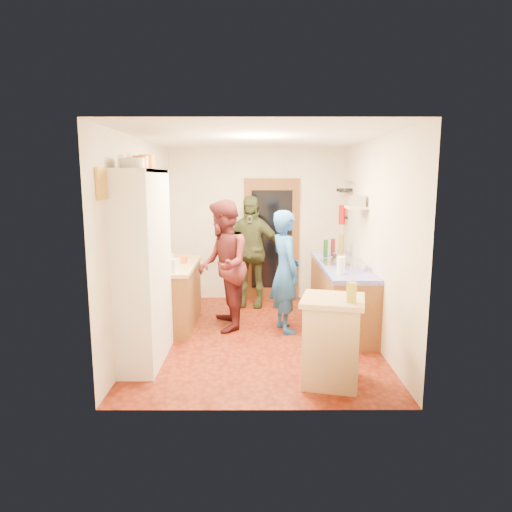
{
  "coord_description": "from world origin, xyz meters",
  "views": [
    {
      "loc": [
        -0.03,
        -5.89,
        2.1
      ],
      "look_at": [
        -0.02,
        0.15,
        1.07
      ],
      "focal_mm": 32.0,
      "sensor_mm": 36.0,
      "label": 1
    }
  ],
  "objects_px": {
    "person_hob": "(288,272)",
    "person_left": "(225,265)",
    "island_base": "(332,343)",
    "hutch_body": "(144,267)",
    "right_counter_base": "(341,296)",
    "person_back": "(251,251)"
  },
  "relations": [
    {
      "from": "hutch_body",
      "to": "island_base",
      "type": "height_order",
      "value": "hutch_body"
    },
    {
      "from": "person_left",
      "to": "person_back",
      "type": "distance_m",
      "value": 1.19
    },
    {
      "from": "person_hob",
      "to": "person_left",
      "type": "height_order",
      "value": "person_left"
    },
    {
      "from": "person_left",
      "to": "right_counter_base",
      "type": "bearing_deg",
      "value": 87.29
    },
    {
      "from": "hutch_body",
      "to": "island_base",
      "type": "relative_size",
      "value": 2.56
    },
    {
      "from": "right_counter_base",
      "to": "person_left",
      "type": "distance_m",
      "value": 1.73
    },
    {
      "from": "hutch_body",
      "to": "person_left",
      "type": "relative_size",
      "value": 1.21
    },
    {
      "from": "hutch_body",
      "to": "right_counter_base",
      "type": "height_order",
      "value": "hutch_body"
    },
    {
      "from": "hutch_body",
      "to": "person_hob",
      "type": "relative_size",
      "value": 1.31
    },
    {
      "from": "hutch_body",
      "to": "person_hob",
      "type": "xyz_separation_m",
      "value": [
        1.72,
        1.02,
        -0.26
      ]
    },
    {
      "from": "island_base",
      "to": "person_left",
      "type": "relative_size",
      "value": 0.47
    },
    {
      "from": "person_hob",
      "to": "person_back",
      "type": "bearing_deg",
      "value": 5.28
    },
    {
      "from": "hutch_body",
      "to": "person_back",
      "type": "height_order",
      "value": "hutch_body"
    },
    {
      "from": "person_hob",
      "to": "right_counter_base",
      "type": "bearing_deg",
      "value": -87.29
    },
    {
      "from": "right_counter_base",
      "to": "hutch_body",
      "type": "bearing_deg",
      "value": -152.53
    },
    {
      "from": "island_base",
      "to": "person_hob",
      "type": "height_order",
      "value": "person_hob"
    },
    {
      "from": "right_counter_base",
      "to": "island_base",
      "type": "bearing_deg",
      "value": -103.07
    },
    {
      "from": "right_counter_base",
      "to": "person_back",
      "type": "xyz_separation_m",
      "value": [
        -1.31,
        0.99,
        0.49
      ]
    },
    {
      "from": "right_counter_base",
      "to": "island_base",
      "type": "relative_size",
      "value": 2.56
    },
    {
      "from": "hutch_body",
      "to": "island_base",
      "type": "distance_m",
      "value": 2.25
    },
    {
      "from": "hutch_body",
      "to": "person_hob",
      "type": "bearing_deg",
      "value": 30.68
    },
    {
      "from": "person_hob",
      "to": "person_left",
      "type": "bearing_deg",
      "value": 63.87
    }
  ]
}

